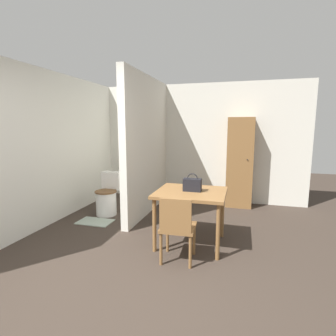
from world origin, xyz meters
The scene contains 10 objects.
ground_plane centered at (0.00, 0.00, 0.00)m, with size 16.00×16.00×0.00m, color #382D26.
wall_back centered at (0.00, 3.73, 1.25)m, with size 4.83×0.12×2.50m.
wall_left centered at (-1.97, 1.83, 1.25)m, with size 0.12×4.67×2.50m.
partition_wall centered at (-0.60, 2.61, 1.25)m, with size 0.12×2.11×2.50m.
dining_table centered at (0.46, 1.43, 0.66)m, with size 0.93×0.83×0.75m.
wooden_chair centered at (0.40, 0.90, 0.45)m, with size 0.42×0.42×0.81m.
toilet centered at (-1.25, 2.26, 0.32)m, with size 0.39×0.54×0.76m.
handbag centered at (0.47, 1.45, 0.83)m, with size 0.24×0.12×0.24m.
wooden_cabinet centered at (1.07, 3.44, 0.89)m, with size 0.51×0.44×1.78m.
bath_mat centered at (-1.25, 1.80, 0.01)m, with size 0.58×0.37×0.01m.
Camera 1 is at (1.10, -1.95, 1.61)m, focal length 28.00 mm.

